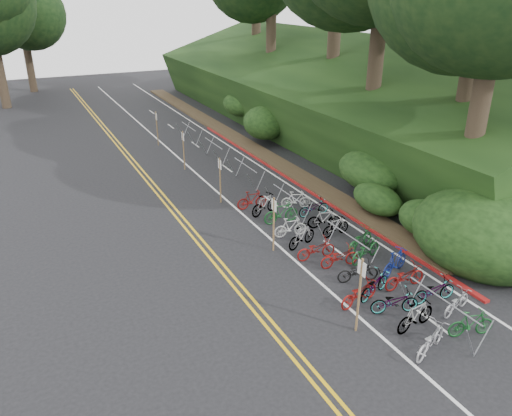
{
  "coord_description": "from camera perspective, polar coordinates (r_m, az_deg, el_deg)",
  "views": [
    {
      "loc": [
        -8.57,
        -11.95,
        10.44
      ],
      "look_at": [
        0.65,
        6.82,
        1.3
      ],
      "focal_mm": 35.0,
      "sensor_mm": 36.0,
      "label": 1
    }
  ],
  "objects": [
    {
      "name": "signposts_rest",
      "position": [
        28.96,
        -6.39,
        5.33
      ],
      "size": [
        0.08,
        18.4,
        2.5
      ],
      "color": "brown",
      "rests_on": "ground"
    },
    {
      "name": "bike_front",
      "position": [
        18.54,
        11.69,
        -9.47
      ],
      "size": [
        0.96,
        1.89,
        0.95
      ],
      "primitive_type": "imported",
      "rotation": [
        0.0,
        0.0,
        1.77
      ],
      "color": "maroon",
      "rests_on": "ground"
    },
    {
      "name": "ground",
      "position": [
        18.03,
        7.9,
        -12.02
      ],
      "size": [
        120.0,
        120.0,
        0.0
      ],
      "primitive_type": "plane",
      "color": "black",
      "rests_on": "ground"
    },
    {
      "name": "signpost_near",
      "position": [
        16.62,
        11.76,
        -9.24
      ],
      "size": [
        0.08,
        0.4,
        2.74
      ],
      "color": "brown",
      "rests_on": "ground"
    },
    {
      "name": "bike_rack_front",
      "position": [
        17.73,
        20.55,
        -10.65
      ],
      "size": [
        1.17,
        3.12,
        1.23
      ],
      "color": "gray",
      "rests_on": "ground"
    },
    {
      "name": "red_curb",
      "position": [
        29.75,
        4.34,
        3.09
      ],
      "size": [
        0.25,
        28.0,
        0.1
      ],
      "primitive_type": "cube",
      "color": "maroon",
      "rests_on": "ground"
    },
    {
      "name": "road_markings",
      "position": [
        26.07,
        -3.21,
        -0.03
      ],
      "size": [
        7.47,
        80.0,
        0.01
      ],
      "color": "gold",
      "rests_on": "ground"
    },
    {
      "name": "embankment",
      "position": [
        38.55,
        8.62,
        11.56
      ],
      "size": [
        14.3,
        48.14,
        9.11
      ],
      "color": "black",
      "rests_on": "ground"
    },
    {
      "name": "bike_valet",
      "position": [
        21.12,
        10.63,
        -4.97
      ],
      "size": [
        3.5,
        14.41,
        1.1
      ],
      "color": "#9E9EA3",
      "rests_on": "ground"
    },
    {
      "name": "bike_racks_rest",
      "position": [
        29.13,
        -1.21,
        4.38
      ],
      "size": [
        1.14,
        23.0,
        1.17
      ],
      "color": "gray",
      "rests_on": "ground"
    }
  ]
}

